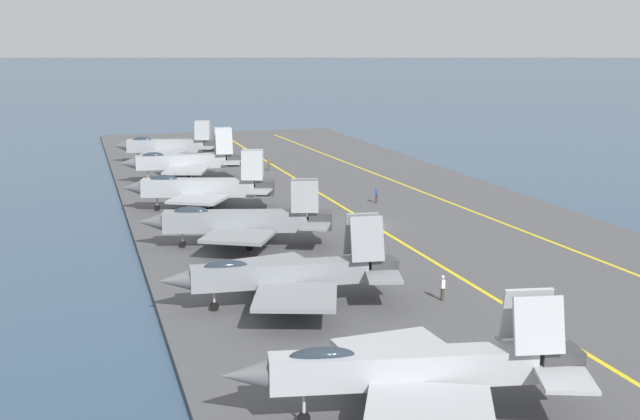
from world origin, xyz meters
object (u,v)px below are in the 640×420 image
object	(u,v)px
parked_jet_second	(287,274)
parked_jet_fifth	(184,162)
parked_jet_fourth	(201,188)
crew_brown_vest	(269,164)
crew_white_vest	(443,287)
parked_jet_third	(239,221)
crew_blue_vest	(377,194)
parked_jet_sixth	(168,146)
parked_jet_nearest	(413,368)

from	to	relation	value
parked_jet_second	parked_jet_fifth	size ratio (longest dim) A/B	1.06
parked_jet_fourth	crew_brown_vest	xyz separation A→B (m)	(24.33, -13.09, -1.54)
parked_jet_fifth	parked_jet_fourth	bearing A→B (deg)	178.09
parked_jet_second	crew_white_vest	size ratio (longest dim) A/B	9.02
parked_jet_fourth	crew_white_vest	size ratio (longest dim) A/B	8.99
parked_jet_second	parked_jet_third	xyz separation A→B (m)	(16.65, -0.10, 0.06)
crew_blue_vest	crew_white_vest	bearing A→B (deg)	166.60
parked_jet_fourth	parked_jet_sixth	bearing A→B (deg)	-0.95
crew_blue_vest	crew_brown_vest	xyz separation A→B (m)	(25.91, 6.11, -0.02)
parked_jet_second	parked_jet_sixth	world-z (taller)	parked_jet_sixth
parked_jet_fifth	crew_blue_vest	bearing A→B (deg)	-137.68
parked_jet_second	parked_jet_sixth	size ratio (longest dim) A/B	1.05
parked_jet_third	crew_white_vest	distance (m)	21.44
crew_blue_vest	parked_jet_fourth	bearing A→B (deg)	85.27
parked_jet_second	parked_jet_sixth	distance (m)	69.45
parked_jet_third	crew_white_vest	xyz separation A→B (m)	(-18.66, -10.47, -1.32)
parked_jet_fifth	crew_white_vest	world-z (taller)	parked_jet_fifth
parked_jet_nearest	crew_blue_vest	world-z (taller)	parked_jet_nearest
parked_jet_nearest	crew_brown_vest	size ratio (longest dim) A/B	9.89
parked_jet_second	parked_jet_fifth	bearing A→B (deg)	0.01
parked_jet_sixth	crew_brown_vest	size ratio (longest dim) A/B	9.00
parked_jet_second	crew_brown_vest	bearing A→B (deg)	-12.22
crew_blue_vest	crew_brown_vest	distance (m)	26.63
parked_jet_second	crew_brown_vest	size ratio (longest dim) A/B	9.42
parked_jet_second	parked_jet_third	size ratio (longest dim) A/B	0.97
crew_brown_vest	parked_jet_sixth	bearing A→B (deg)	46.24
crew_blue_vest	crew_white_vest	xyz separation A→B (m)	(-33.58, 8.00, 0.02)
parked_jet_second	parked_jet_fourth	world-z (taller)	parked_jet_fourth
parked_jet_sixth	parked_jet_second	bearing A→B (deg)	-179.97
parked_jet_fifth	parked_jet_sixth	world-z (taller)	parked_jet_fifth
crew_brown_vest	crew_white_vest	xyz separation A→B (m)	(-59.49, 1.89, 0.04)
parked_jet_third	parked_jet_sixth	bearing A→B (deg)	0.14
crew_blue_vest	parked_jet_second	bearing A→B (deg)	149.55
parked_jet_third	crew_white_vest	world-z (taller)	parked_jet_third
parked_jet_sixth	crew_brown_vest	bearing A→B (deg)	-133.76
parked_jet_second	crew_white_vest	xyz separation A→B (m)	(-2.01, -10.56, -1.26)
parked_jet_third	crew_brown_vest	world-z (taller)	parked_jet_third
parked_jet_nearest	parked_jet_fifth	world-z (taller)	parked_jet_fifth
parked_jet_nearest	parked_jet_third	xyz separation A→B (m)	(34.50, 1.31, -0.26)
parked_jet_sixth	crew_brown_vest	distance (m)	17.36
parked_jet_nearest	parked_jet_second	distance (m)	17.90
parked_jet_second	crew_blue_vest	world-z (taller)	parked_jet_second
parked_jet_fourth	parked_jet_sixth	distance (m)	36.29
parked_jet_fifth	parked_jet_sixth	bearing A→B (deg)	0.08
crew_white_vest	crew_blue_vest	bearing A→B (deg)	-13.40
parked_jet_nearest	parked_jet_second	size ratio (longest dim) A/B	1.05
parked_jet_nearest	crew_brown_vest	bearing A→B (deg)	-8.34
parked_jet_fifth	crew_blue_vest	world-z (taller)	parked_jet_fifth
parked_jet_second	crew_blue_vest	size ratio (longest dim) A/B	9.19
parked_jet_nearest	parked_jet_sixth	distance (m)	87.30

